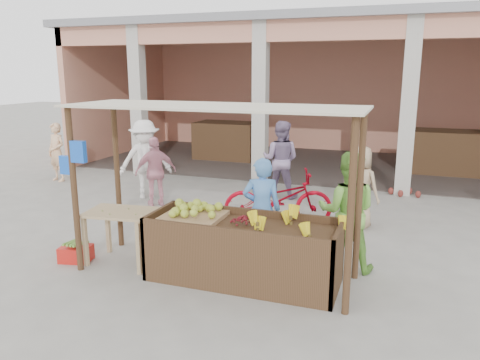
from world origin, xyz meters
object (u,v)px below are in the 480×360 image
at_px(vendor_green, 347,208).
at_px(motorcycle, 278,197).
at_px(fruit_stall, 243,253).
at_px(vendor_blue, 262,206).
at_px(red_crate, 76,254).
at_px(side_table, 121,220).

relative_size(vendor_green, motorcycle, 0.87).
bearing_deg(fruit_stall, vendor_blue, 88.67).
height_order(red_crate, vendor_blue, vendor_blue).
xyz_separation_m(red_crate, vendor_blue, (2.64, 1.01, 0.73)).
distance_m(red_crate, vendor_green, 4.11).
distance_m(fruit_stall, motorcycle, 2.45).
bearing_deg(motorcycle, side_table, 125.02).
bearing_deg(vendor_green, vendor_blue, -1.28).
xyz_separation_m(side_table, vendor_blue, (1.92, 0.82, 0.17)).
distance_m(vendor_green, motorcycle, 2.14).
height_order(fruit_stall, side_table, side_table).
xyz_separation_m(side_table, vendor_green, (3.17, 0.90, 0.24)).
bearing_deg(side_table, motorcycle, 47.51).
distance_m(fruit_stall, red_crate, 2.64).
distance_m(side_table, motorcycle, 3.01).
height_order(red_crate, motorcycle, motorcycle).
bearing_deg(red_crate, vendor_green, 3.68).
bearing_deg(side_table, vendor_green, 8.74).
relative_size(vendor_blue, vendor_green, 0.93).
height_order(vendor_blue, vendor_green, vendor_green).
relative_size(red_crate, motorcycle, 0.22).
height_order(side_table, motorcycle, motorcycle).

